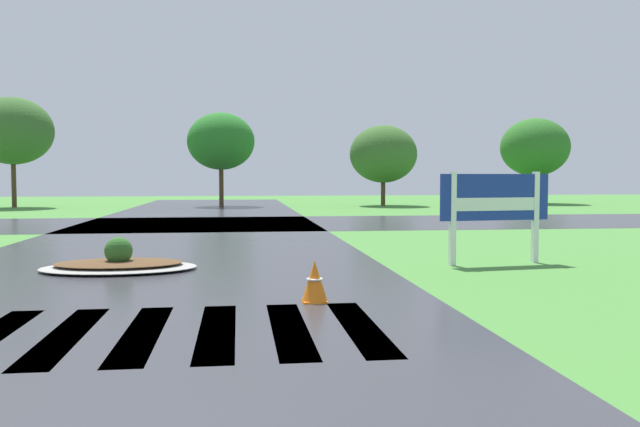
{
  "coord_description": "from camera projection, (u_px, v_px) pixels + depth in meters",
  "views": [
    {
      "loc": [
        1.62,
        -3.5,
        1.92
      ],
      "look_at": [
        3.17,
        8.96,
        1.2
      ],
      "focal_mm": 36.99,
      "sensor_mm": 36.0,
      "label": 1
    }
  ],
  "objects": [
    {
      "name": "asphalt_cross_road",
      "position": [
        197.0,
        224.0,
        26.37
      ],
      "size": [
        90.0,
        8.47,
        0.01
      ],
      "primitive_type": "cube",
      "color": "#35353A",
      "rests_on": "ground"
    },
    {
      "name": "median_island",
      "position": [
        119.0,
        264.0,
        13.37
      ],
      "size": [
        3.12,
        1.96,
        0.68
      ],
      "color": "#9E9B93",
      "rests_on": "ground"
    },
    {
      "name": "crosswalk_stripes",
      "position": [
        105.0,
        334.0,
        7.99
      ],
      "size": [
        6.75,
        3.1,
        0.01
      ],
      "color": "white",
      "rests_on": "ground"
    },
    {
      "name": "asphalt_roadway",
      "position": [
        158.0,
        271.0,
        13.28
      ],
      "size": [
        9.41,
        80.0,
        0.01
      ],
      "primitive_type": "cube",
      "color": "#35353A",
      "rests_on": "ground"
    },
    {
      "name": "traffic_cone",
      "position": [
        315.0,
        282.0,
        9.99
      ],
      "size": [
        0.41,
        0.41,
        0.64
      ],
      "color": "orange",
      "rests_on": "ground"
    },
    {
      "name": "estate_billboard",
      "position": [
        495.0,
        202.0,
        14.27
      ],
      "size": [
        2.54,
        0.4,
        2.01
      ],
      "rotation": [
        0.0,
        0.0,
        3.27
      ],
      "color": "white",
      "rests_on": "ground"
    },
    {
      "name": "background_treeline",
      "position": [
        268.0,
        143.0,
        42.03
      ],
      "size": [
        48.37,
        6.42,
        6.66
      ],
      "color": "#4C3823",
      "rests_on": "ground"
    }
  ]
}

